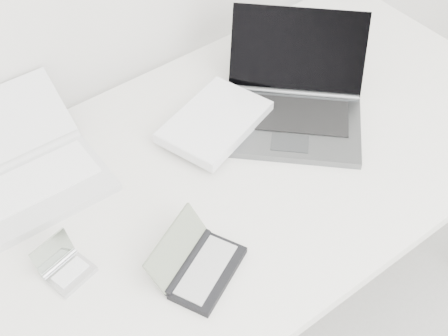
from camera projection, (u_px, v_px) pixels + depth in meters
desk at (224, 183)px, 1.45m from camera, size 1.60×0.80×0.73m
laptop_large at (265, 110)px, 1.50m from camera, size 0.57×0.47×0.21m
netbook_open_white at (31, 169)px, 1.38m from camera, size 0.30×0.36×0.12m
pda_silver at (65, 268)px, 1.22m from camera, size 0.10×0.11×0.07m
palmtop_charcoal at (199, 266)px, 1.22m from camera, size 0.21×0.20×0.09m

